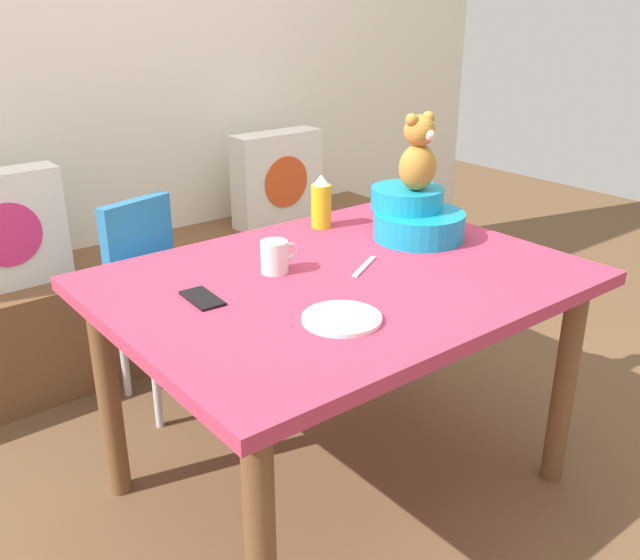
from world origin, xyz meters
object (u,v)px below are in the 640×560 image
object	(u,v)px
ketchup_bottle	(321,203)
highchair	(163,276)
coffee_mug	(275,257)
dinner_plate_near	(342,319)
pillow_floral_left	(3,230)
dining_table	(341,304)
pillow_floral_right	(277,179)
cell_phone	(202,298)
infant_seat_teal	(415,216)
teddy_bear	(418,154)

from	to	relation	value
ketchup_bottle	highchair	bearing A→B (deg)	133.37
coffee_mug	dinner_plate_near	bearing A→B (deg)	-99.33
pillow_floral_left	dining_table	bearing A→B (deg)	-63.95
pillow_floral_right	highchair	distance (m)	0.93
pillow_floral_left	coffee_mug	xyz separation A→B (m)	(0.46, -1.10, 0.11)
pillow_floral_right	ketchup_bottle	xyz separation A→B (m)	(-0.41, -0.85, 0.15)
dining_table	coffee_mug	distance (m)	0.24
dining_table	cell_phone	size ratio (longest dim) A/B	9.26
dining_table	ketchup_bottle	world-z (taller)	ketchup_bottle
ketchup_bottle	coffee_mug	distance (m)	0.45
highchair	dining_table	bearing A→B (deg)	-77.88
highchair	infant_seat_teal	size ratio (longest dim) A/B	2.39
infant_seat_teal	teddy_bear	size ratio (longest dim) A/B	1.32
pillow_floral_right	cell_phone	bearing A→B (deg)	-132.64
highchair	teddy_bear	distance (m)	1.05
coffee_mug	dinner_plate_near	xyz separation A→B (m)	(-0.06, -0.37, -0.04)
pillow_floral_right	highchair	size ratio (longest dim) A/B	0.56
coffee_mug	dinner_plate_near	distance (m)	0.38
highchair	cell_phone	size ratio (longest dim) A/B	5.49
teddy_bear	ketchup_bottle	xyz separation A→B (m)	(-0.18, 0.28, -0.19)
teddy_bear	coffee_mug	bearing A→B (deg)	177.24
highchair	teddy_bear	world-z (taller)	teddy_bear
pillow_floral_right	coffee_mug	world-z (taller)	pillow_floral_right
dining_table	teddy_bear	bearing A→B (deg)	14.83
coffee_mug	teddy_bear	bearing A→B (deg)	-2.76
pillow_floral_left	pillow_floral_right	xyz separation A→B (m)	(1.25, 0.00, 0.00)
infant_seat_teal	coffee_mug	distance (m)	0.55
highchair	cell_phone	bearing A→B (deg)	-107.61
infant_seat_teal	coffee_mug	size ratio (longest dim) A/B	2.75
ketchup_bottle	coffee_mug	bearing A→B (deg)	-145.99
pillow_floral_left	dinner_plate_near	bearing A→B (deg)	-74.65
pillow_floral_right	highchair	xyz separation A→B (m)	(-0.82, -0.42, -0.16)
highchair	cell_phone	distance (m)	0.79
pillow_floral_left	infant_seat_teal	xyz separation A→B (m)	(1.01, -1.13, 0.13)
infant_seat_teal	dining_table	bearing A→B (deg)	-165.10
dining_table	teddy_bear	xyz separation A→B (m)	(0.41, 0.11, 0.37)
dinner_plate_near	dining_table	bearing A→B (deg)	49.91
highchair	coffee_mug	world-z (taller)	coffee_mug
ketchup_bottle	dinner_plate_near	size ratio (longest dim) A/B	0.92
pillow_floral_left	cell_phone	world-z (taller)	pillow_floral_left
infant_seat_teal	dinner_plate_near	distance (m)	0.70
cell_phone	pillow_floral_right	bearing A→B (deg)	-129.42
cell_phone	dining_table	bearing A→B (deg)	170.40
dining_table	ketchup_bottle	size ratio (longest dim) A/B	7.21
dining_table	highchair	xyz separation A→B (m)	(-0.18, 0.82, -0.12)
dining_table	coffee_mug	size ratio (longest dim) A/B	11.12
pillow_floral_left	teddy_bear	size ratio (longest dim) A/B	1.76
coffee_mug	cell_phone	bearing A→B (deg)	-171.03
infant_seat_teal	dinner_plate_near	world-z (taller)	infant_seat_teal
pillow_floral_right	dining_table	xyz separation A→B (m)	(-0.65, -1.23, -0.04)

